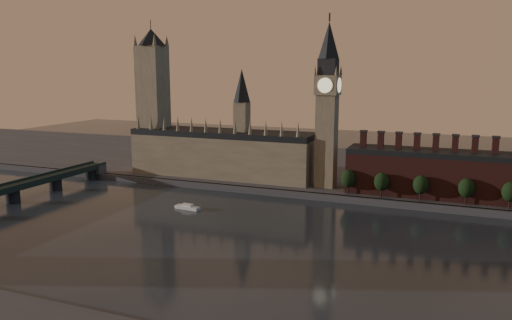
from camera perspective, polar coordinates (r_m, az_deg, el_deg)
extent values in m
plane|color=black|center=(225.47, -1.51, -9.75)|extent=(900.00, 900.00, 0.00)
cube|color=#4B4A50|center=(306.01, 5.18, -4.01)|extent=(900.00, 4.00, 4.00)
cube|color=#4B4A50|center=(391.09, 8.98, -0.96)|extent=(900.00, 180.00, 4.00)
cube|color=gray|center=(348.58, -3.86, 0.45)|extent=(130.00, 30.00, 28.00)
cube|color=black|center=(346.23, -3.89, 3.06)|extent=(130.00, 30.00, 4.00)
cube|color=gray|center=(338.92, -1.62, 4.63)|extent=(9.00, 9.00, 24.00)
cone|color=black|center=(337.46, -1.64, 8.52)|extent=(12.00, 12.00, 22.00)
cone|color=gray|center=(363.23, -13.32, 4.26)|extent=(2.60, 2.60, 10.00)
cone|color=gray|center=(357.19, -11.91, 4.22)|extent=(2.60, 2.60, 10.00)
cone|color=gray|center=(351.37, -10.45, 4.17)|extent=(2.60, 2.60, 10.00)
cone|color=gray|center=(345.79, -8.94, 4.12)|extent=(2.60, 2.60, 10.00)
cone|color=gray|center=(340.46, -7.38, 4.07)|extent=(2.60, 2.60, 10.00)
cone|color=gray|center=(335.39, -5.78, 4.01)|extent=(2.60, 2.60, 10.00)
cone|color=gray|center=(330.58, -4.12, 3.94)|extent=(2.60, 2.60, 10.00)
cone|color=gray|center=(326.06, -2.42, 3.87)|extent=(2.60, 2.60, 10.00)
cone|color=gray|center=(321.83, -0.68, 3.80)|extent=(2.60, 2.60, 10.00)
cone|color=gray|center=(317.91, 1.11, 3.72)|extent=(2.60, 2.60, 10.00)
cone|color=gray|center=(314.30, 2.95, 3.63)|extent=(2.60, 2.60, 10.00)
cone|color=gray|center=(311.02, 4.82, 3.54)|extent=(2.60, 2.60, 10.00)
cube|color=gray|center=(371.81, -11.62, 5.69)|extent=(18.00, 18.00, 90.00)
cone|color=black|center=(371.47, -11.91, 13.56)|extent=(24.00, 24.00, 12.00)
cylinder|color=#232326|center=(371.88, -11.95, 14.48)|extent=(0.50, 0.50, 12.00)
cone|color=gray|center=(369.24, -13.67, 13.20)|extent=(3.00, 3.00, 8.00)
cone|color=gray|center=(360.29, -11.53, 13.36)|extent=(3.00, 3.00, 8.00)
cone|color=gray|center=(382.42, -12.25, 13.14)|extent=(3.00, 3.00, 8.00)
cone|color=gray|center=(373.78, -10.16, 13.29)|extent=(3.00, 3.00, 8.00)
cube|color=gray|center=(316.46, 8.05, 2.13)|extent=(12.00, 12.00, 58.00)
cube|color=gray|center=(313.51, 8.21, 8.47)|extent=(14.00, 14.00, 12.00)
cube|color=#232326|center=(313.39, 8.26, 10.48)|extent=(11.00, 11.00, 10.00)
cone|color=black|center=(313.90, 8.34, 13.40)|extent=(13.00, 13.00, 22.00)
cylinder|color=#232326|center=(314.96, 8.41, 15.86)|extent=(1.00, 1.00, 5.00)
cylinder|color=beige|center=(306.53, 7.89, 8.44)|extent=(9.00, 0.50, 9.00)
cylinder|color=beige|center=(320.51, 8.52, 8.50)|extent=(9.00, 0.50, 9.00)
cylinder|color=beige|center=(315.30, 6.93, 8.51)|extent=(0.50, 9.00, 9.00)
cylinder|color=beige|center=(311.89, 9.51, 8.43)|extent=(0.50, 9.00, 9.00)
cone|color=gray|center=(308.71, 6.77, 10.15)|extent=(2.00, 2.00, 6.00)
cone|color=gray|center=(305.57, 9.16, 10.09)|extent=(2.00, 2.00, 6.00)
cone|color=gray|center=(321.27, 7.39, 10.14)|extent=(2.00, 2.00, 6.00)
cone|color=gray|center=(318.26, 9.69, 10.08)|extent=(2.00, 2.00, 6.00)
cube|color=#4F221E|center=(310.57, 20.61, -1.77)|extent=(110.00, 25.00, 24.00)
cube|color=black|center=(308.20, 20.77, 0.69)|extent=(110.00, 25.00, 3.00)
cube|color=#4F221E|center=(311.53, 12.17, 2.34)|extent=(3.50, 3.50, 9.00)
cube|color=#232326|center=(310.90, 12.21, 3.25)|extent=(4.20, 4.20, 1.00)
cube|color=#4F221E|center=(309.99, 14.08, 2.22)|extent=(3.50, 3.50, 9.00)
cube|color=#232326|center=(309.36, 14.12, 3.14)|extent=(4.20, 4.20, 1.00)
cube|color=#4F221E|center=(308.79, 16.00, 2.10)|extent=(3.50, 3.50, 9.00)
cube|color=#232326|center=(308.16, 16.04, 3.02)|extent=(4.20, 4.20, 1.00)
cube|color=#4F221E|center=(307.94, 17.93, 1.98)|extent=(3.50, 3.50, 9.00)
cube|color=#232326|center=(307.31, 17.98, 2.90)|extent=(4.20, 4.20, 1.00)
cube|color=#4F221E|center=(307.45, 19.87, 1.85)|extent=(3.50, 3.50, 9.00)
cube|color=#232326|center=(306.81, 19.92, 2.78)|extent=(4.20, 4.20, 1.00)
cube|color=#4F221E|center=(307.31, 21.81, 1.73)|extent=(3.50, 3.50, 9.00)
cube|color=#232326|center=(306.67, 21.87, 2.65)|extent=(4.20, 4.20, 1.00)
cube|color=#4F221E|center=(307.52, 23.75, 1.60)|extent=(3.50, 3.50, 9.00)
cube|color=#232326|center=(306.89, 23.82, 2.52)|extent=(4.20, 4.20, 1.00)
cube|color=#4F221E|center=(308.09, 25.69, 1.46)|extent=(3.50, 3.50, 9.00)
cube|color=#232326|center=(307.45, 25.76, 2.39)|extent=(4.20, 4.20, 1.00)
cylinder|color=black|center=(303.50, 10.46, -3.29)|extent=(0.80, 0.80, 6.00)
ellipsoid|color=black|center=(302.06, 10.50, -2.09)|extent=(8.60, 8.60, 10.75)
cylinder|color=black|center=(298.98, 14.10, -3.63)|extent=(0.80, 0.80, 6.00)
ellipsoid|color=black|center=(297.53, 14.16, -2.42)|extent=(8.60, 8.60, 10.75)
cylinder|color=black|center=(297.38, 18.25, -3.92)|extent=(0.80, 0.80, 6.00)
ellipsoid|color=black|center=(295.91, 18.32, -2.70)|extent=(8.60, 8.60, 10.75)
cylinder|color=black|center=(298.29, 22.83, -4.17)|extent=(0.80, 0.80, 6.00)
ellipsoid|color=black|center=(296.83, 22.92, -2.95)|extent=(8.60, 8.60, 10.75)
cylinder|color=black|center=(298.57, 26.95, -4.47)|extent=(0.80, 0.80, 6.00)
ellipsoid|color=black|center=(297.11, 27.05, -3.26)|extent=(8.60, 8.60, 10.75)
cube|color=#4B4A50|center=(378.19, -17.92, -0.95)|extent=(14.00, 8.00, 6.00)
cylinder|color=#232326|center=(327.52, -26.04, -3.74)|extent=(8.00, 8.00, 7.75)
cylinder|color=#232326|center=(350.43, -21.94, -2.58)|extent=(8.00, 8.00, 7.75)
cylinder|color=#232326|center=(375.04, -18.38, -1.55)|extent=(8.00, 8.00, 7.75)
cube|color=silver|center=(284.47, -7.84, -5.41)|extent=(15.15, 5.70, 1.69)
cube|color=silver|center=(284.08, -7.85, -5.12)|extent=(6.63, 3.80, 1.27)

